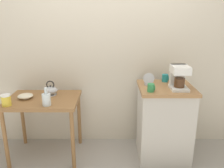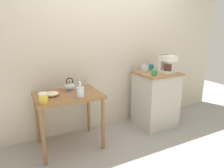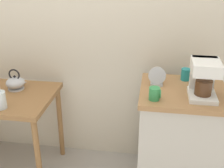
{
  "view_description": "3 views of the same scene",
  "coord_description": "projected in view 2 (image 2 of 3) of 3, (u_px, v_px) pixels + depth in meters",
  "views": [
    {
      "loc": [
        0.08,
        -2.52,
        1.7
      ],
      "look_at": [
        0.09,
        -0.03,
        0.93
      ],
      "focal_mm": 38.0,
      "sensor_mm": 36.0,
      "label": 1
    },
    {
      "loc": [
        -1.33,
        -2.4,
        1.54
      ],
      "look_at": [
        -0.12,
        -0.05,
        0.81
      ],
      "focal_mm": 32.49,
      "sensor_mm": 36.0,
      "label": 2
    },
    {
      "loc": [
        0.48,
        -1.91,
        1.78
      ],
      "look_at": [
        0.18,
        -0.03,
        0.92
      ],
      "focal_mm": 47.04,
      "sensor_mm": 36.0,
      "label": 3
    }
  ],
  "objects": [
    {
      "name": "canister_enamel",
      "position": [
        44.0,
        98.0,
        2.22
      ],
      "size": [
        0.1,
        0.1,
        0.12
      ],
      "color": "gold",
      "rests_on": "wooden_table"
    },
    {
      "name": "back_wall",
      "position": [
        110.0,
        38.0,
        3.11
      ],
      "size": [
        4.4,
        0.1,
        2.8
      ],
      "primitive_type": "cube",
      "color": "beige",
      "rests_on": "ground_plane"
    },
    {
      "name": "wooden_table",
      "position": [
        68.0,
        101.0,
        2.59
      ],
      "size": [
        0.82,
        0.61,
        0.74
      ],
      "color": "olive",
      "rests_on": "ground_plane"
    },
    {
      "name": "coffee_maker",
      "position": [
        167.0,
        63.0,
        3.07
      ],
      "size": [
        0.18,
        0.22,
        0.26
      ],
      "color": "white",
      "rests_on": "kitchen_counter"
    },
    {
      "name": "ground_plane",
      "position": [
        118.0,
        134.0,
        3.05
      ],
      "size": [
        8.0,
        8.0,
        0.0
      ],
      "primitive_type": "plane",
      "color": "gray"
    },
    {
      "name": "teakettle",
      "position": [
        70.0,
        87.0,
        2.68
      ],
      "size": [
        0.19,
        0.15,
        0.18
      ],
      "color": "#B2B5BA",
      "rests_on": "wooden_table"
    },
    {
      "name": "glass_carafe_vase",
      "position": [
        80.0,
        92.0,
        2.41
      ],
      "size": [
        0.09,
        0.09,
        0.2
      ],
      "color": "silver",
      "rests_on": "wooden_table"
    },
    {
      "name": "table_clock",
      "position": [
        145.0,
        69.0,
        3.08
      ],
      "size": [
        0.13,
        0.06,
        0.14
      ],
      "color": "#B2B5BA",
      "rests_on": "kitchen_counter"
    },
    {
      "name": "mug_dark_teal",
      "position": [
        151.0,
        67.0,
        3.29
      ],
      "size": [
        0.08,
        0.07,
        0.09
      ],
      "color": "teal",
      "rests_on": "kitchen_counter"
    },
    {
      "name": "mug_tall_green",
      "position": [
        154.0,
        73.0,
        2.87
      ],
      "size": [
        0.08,
        0.07,
        0.09
      ],
      "color": "#338C4C",
      "rests_on": "kitchen_counter"
    },
    {
      "name": "bowl_stoneware",
      "position": [
        52.0,
        94.0,
        2.47
      ],
      "size": [
        0.17,
        0.17,
        0.06
      ],
      "color": "beige",
      "rests_on": "wooden_table"
    },
    {
      "name": "kitchen_counter",
      "position": [
        155.0,
        99.0,
        3.25
      ],
      "size": [
        0.61,
        0.56,
        0.89
      ],
      "color": "#BCB7AD",
      "rests_on": "ground_plane"
    }
  ]
}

